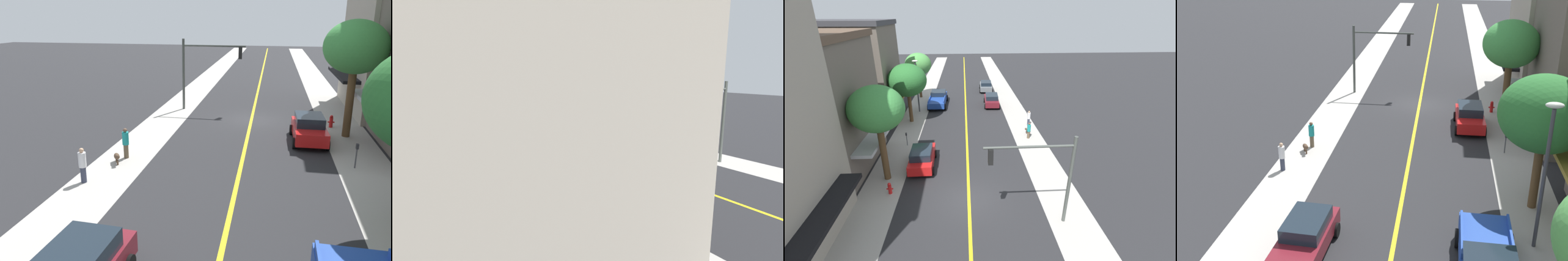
# 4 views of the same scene
# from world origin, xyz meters

# --- Properties ---
(ground_plane) EXTENTS (140.00, 140.00, 0.00)m
(ground_plane) POSITION_xyz_m (0.00, 0.00, 0.00)
(ground_plane) COLOR #262628
(sidewalk_left) EXTENTS (2.89, 126.00, 0.01)m
(sidewalk_left) POSITION_xyz_m (-6.18, 0.00, 0.00)
(sidewalk_left) COLOR #ADA8A0
(sidewalk_left) RESTS_ON ground
(sidewalk_right) EXTENTS (2.89, 126.00, 0.01)m
(sidewalk_right) POSITION_xyz_m (6.18, 0.00, 0.00)
(sidewalk_right) COLOR #ADA8A0
(sidewalk_right) RESTS_ON ground
(road_centerline_stripe) EXTENTS (0.20, 126.00, 0.00)m
(road_centerline_stripe) POSITION_xyz_m (0.00, 0.00, 0.00)
(road_centerline_stripe) COLOR yellow
(road_centerline_stripe) RESTS_ON ground
(pale_office_building) EXTENTS (11.97, 10.93, 15.19)m
(pale_office_building) POSITION_xyz_m (-12.76, -4.96, 7.60)
(pale_office_building) COLOR #A39989
(pale_office_building) RESTS_ON ground
(tan_rowhouse) EXTENTS (11.50, 9.25, 10.34)m
(tan_rowhouse) POSITION_xyz_m (-12.75, 4.78, 5.18)
(tan_rowhouse) COLOR #665B51
(tan_rowhouse) RESTS_ON ground
(street_tree_left_near) EXTENTS (3.78, 3.78, 7.16)m
(street_tree_left_near) POSITION_xyz_m (-6.08, 2.86, 5.49)
(street_tree_left_near) COLOR brown
(street_tree_left_near) RESTS_ON ground
(street_tree_right_corner) EXTENTS (4.18, 4.18, 6.58)m
(street_tree_right_corner) POSITION_xyz_m (-6.29, 14.49, 4.77)
(street_tree_right_corner) COLOR brown
(street_tree_right_corner) RESTS_ON ground
(street_tree_left_far) EXTENTS (3.68, 3.68, 6.39)m
(street_tree_left_far) POSITION_xyz_m (-6.58, 24.22, 4.79)
(street_tree_left_far) COLOR brown
(street_tree_left_far) RESTS_ON ground
(fire_hydrant) EXTENTS (0.44, 0.24, 0.86)m
(fire_hydrant) POSITION_xyz_m (-5.43, 0.96, 0.42)
(fire_hydrant) COLOR red
(fire_hydrant) RESTS_ON ground
(parking_meter) EXTENTS (0.12, 0.18, 1.28)m
(parking_meter) POSITION_xyz_m (-5.63, 8.32, 0.85)
(parking_meter) COLOR #4C4C51
(parking_meter) RESTS_ON ground
(traffic_light_mast) EXTENTS (4.97, 0.32, 5.60)m
(traffic_light_mast) POSITION_xyz_m (4.02, -2.37, 3.74)
(traffic_light_mast) COLOR #474C47
(traffic_light_mast) RESTS_ON ground
(street_lamp) EXTENTS (0.70, 0.36, 6.42)m
(street_lamp) POSITION_xyz_m (-5.87, 17.78, 3.97)
(street_lamp) COLOR #38383D
(street_lamp) RESTS_ON ground
(red_sedan_left_curb) EXTENTS (2.11, 4.17, 1.63)m
(red_sedan_left_curb) POSITION_xyz_m (-3.65, 4.47, 0.84)
(red_sedan_left_curb) COLOR red
(red_sedan_left_curb) RESTS_ON ground
(maroon_sedan_right_curb) EXTENTS (2.15, 4.34, 1.59)m
(maroon_sedan_right_curb) POSITION_xyz_m (3.49, 19.64, 0.83)
(maroon_sedan_right_curb) COLOR maroon
(maroon_sedan_right_curb) RESTS_ON ground
(grey_sedan_right_curb) EXTENTS (2.21, 4.29, 1.52)m
(grey_sedan_right_curb) POSITION_xyz_m (3.34, 27.18, 0.79)
(grey_sedan_right_curb) COLOR slate
(grey_sedan_right_curb) RESTS_ON ground
(blue_pickup_truck) EXTENTS (2.42, 5.88, 1.68)m
(blue_pickup_truck) POSITION_xyz_m (-3.70, 20.46, 0.86)
(blue_pickup_truck) COLOR #1E429E
(blue_pickup_truck) RESTS_ON ground
(pedestrian_white_shirt) EXTENTS (0.35, 0.35, 1.66)m
(pedestrian_white_shirt) POSITION_xyz_m (6.92, 12.55, 0.87)
(pedestrian_white_shirt) COLOR #33384C
(pedestrian_white_shirt) RESTS_ON ground
(pedestrian_teal_shirt) EXTENTS (0.35, 0.35, 1.66)m
(pedestrian_teal_shirt) POSITION_xyz_m (6.15, 9.20, 0.87)
(pedestrian_teal_shirt) COLOR brown
(pedestrian_teal_shirt) RESTS_ON ground
(small_dog) EXTENTS (0.57, 0.77, 0.60)m
(small_dog) POSITION_xyz_m (6.29, 10.12, 0.39)
(small_dog) COLOR #4C3828
(small_dog) RESTS_ON ground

